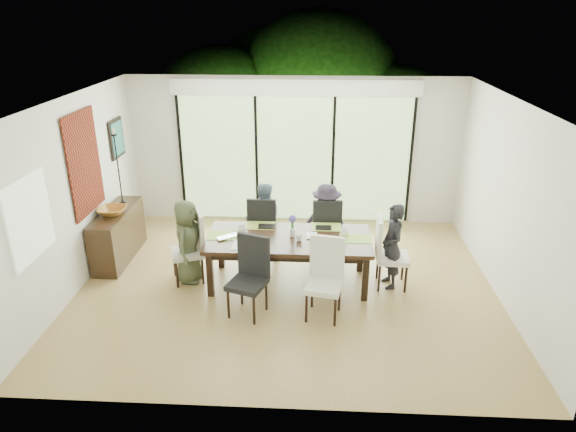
# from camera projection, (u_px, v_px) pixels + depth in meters

# --- Properties ---
(floor) EXTENTS (6.00, 5.00, 0.01)m
(floor) POSITION_uv_depth(u_px,v_px,m) (287.00, 285.00, 7.57)
(floor) COLOR olive
(floor) RESTS_ON ground
(ceiling) EXTENTS (6.00, 5.00, 0.01)m
(ceiling) POSITION_uv_depth(u_px,v_px,m) (287.00, 100.00, 6.53)
(ceiling) COLOR white
(ceiling) RESTS_ON wall_back
(wall_back) EXTENTS (6.00, 0.02, 2.70)m
(wall_back) POSITION_uv_depth(u_px,v_px,m) (295.00, 151.00, 9.37)
(wall_back) COLOR beige
(wall_back) RESTS_ON floor
(wall_front) EXTENTS (6.00, 0.02, 2.70)m
(wall_front) POSITION_uv_depth(u_px,v_px,m) (272.00, 295.00, 4.74)
(wall_front) COLOR silver
(wall_front) RESTS_ON floor
(wall_left) EXTENTS (0.02, 5.00, 2.70)m
(wall_left) POSITION_uv_depth(u_px,v_px,m) (73.00, 195.00, 7.20)
(wall_left) COLOR silver
(wall_left) RESTS_ON floor
(wall_right) EXTENTS (0.02, 5.00, 2.70)m
(wall_right) POSITION_uv_depth(u_px,v_px,m) (510.00, 204.00, 6.90)
(wall_right) COLOR beige
(wall_right) RESTS_ON floor
(glass_doors) EXTENTS (4.20, 0.02, 2.30)m
(glass_doors) POSITION_uv_depth(u_px,v_px,m) (295.00, 160.00, 9.39)
(glass_doors) COLOR #598C3F
(glass_doors) RESTS_ON wall_back
(blinds_header) EXTENTS (4.40, 0.06, 0.28)m
(blinds_header) POSITION_uv_depth(u_px,v_px,m) (295.00, 88.00, 8.88)
(blinds_header) COLOR white
(blinds_header) RESTS_ON wall_back
(mullion_a) EXTENTS (0.05, 0.04, 2.30)m
(mullion_a) POSITION_uv_depth(u_px,v_px,m) (181.00, 158.00, 9.49)
(mullion_a) COLOR black
(mullion_a) RESTS_ON wall_back
(mullion_b) EXTENTS (0.05, 0.04, 2.30)m
(mullion_b) POSITION_uv_depth(u_px,v_px,m) (257.00, 159.00, 9.41)
(mullion_b) COLOR black
(mullion_b) RESTS_ON wall_back
(mullion_c) EXTENTS (0.05, 0.04, 2.30)m
(mullion_c) POSITION_uv_depth(u_px,v_px,m) (333.00, 160.00, 9.34)
(mullion_c) COLOR black
(mullion_c) RESTS_ON wall_back
(mullion_d) EXTENTS (0.05, 0.04, 2.30)m
(mullion_d) POSITION_uv_depth(u_px,v_px,m) (410.00, 162.00, 9.27)
(mullion_d) COLOR black
(mullion_d) RESTS_ON wall_back
(side_window) EXTENTS (0.02, 0.90, 1.00)m
(side_window) POSITION_uv_depth(u_px,v_px,m) (30.00, 218.00, 6.04)
(side_window) COLOR #8CAD7F
(side_window) RESTS_ON wall_left
(deck) EXTENTS (6.00, 1.80, 0.10)m
(deck) POSITION_uv_depth(u_px,v_px,m) (296.00, 205.00, 10.72)
(deck) COLOR #543524
(deck) RESTS_ON ground
(rail_top) EXTENTS (6.00, 0.08, 0.06)m
(rail_top) POSITION_uv_depth(u_px,v_px,m) (298.00, 166.00, 11.23)
(rail_top) COLOR brown
(rail_top) RESTS_ON deck
(foliage_left) EXTENTS (3.20, 3.20, 3.20)m
(foliage_left) POSITION_uv_depth(u_px,v_px,m) (222.00, 116.00, 11.91)
(foliage_left) COLOR #14380F
(foliage_left) RESTS_ON ground
(foliage_mid) EXTENTS (4.00, 4.00, 4.00)m
(foliage_mid) POSITION_uv_depth(u_px,v_px,m) (317.00, 97.00, 12.21)
(foliage_mid) COLOR #14380F
(foliage_mid) RESTS_ON ground
(foliage_right) EXTENTS (2.80, 2.80, 2.80)m
(foliage_right) POSITION_uv_depth(u_px,v_px,m) (397.00, 127.00, 11.59)
(foliage_right) COLOR #14380F
(foliage_right) RESTS_ON ground
(foliage_far) EXTENTS (3.60, 3.60, 3.60)m
(foliage_far) POSITION_uv_depth(u_px,v_px,m) (278.00, 99.00, 12.98)
(foliage_far) COLOR #14380F
(foliage_far) RESTS_ON ground
(table_top) EXTENTS (2.36, 1.08, 0.06)m
(table_top) POSITION_uv_depth(u_px,v_px,m) (289.00, 239.00, 7.37)
(table_top) COLOR black
(table_top) RESTS_ON floor
(table_apron) EXTENTS (2.16, 0.88, 0.10)m
(table_apron) POSITION_uv_depth(u_px,v_px,m) (289.00, 245.00, 7.41)
(table_apron) COLOR black
(table_apron) RESTS_ON floor
(table_leg_fl) EXTENTS (0.09, 0.09, 0.68)m
(table_leg_fl) POSITION_uv_depth(u_px,v_px,m) (210.00, 274.00, 7.17)
(table_leg_fl) COLOR black
(table_leg_fl) RESTS_ON floor
(table_leg_fr) EXTENTS (0.09, 0.09, 0.68)m
(table_leg_fr) POSITION_uv_depth(u_px,v_px,m) (365.00, 278.00, 7.06)
(table_leg_fr) COLOR black
(table_leg_fr) RESTS_ON floor
(table_leg_bl) EXTENTS (0.09, 0.09, 0.68)m
(table_leg_bl) POSITION_uv_depth(u_px,v_px,m) (221.00, 247.00, 7.97)
(table_leg_bl) COLOR black
(table_leg_bl) RESTS_ON floor
(table_leg_br) EXTENTS (0.09, 0.09, 0.68)m
(table_leg_br) POSITION_uv_depth(u_px,v_px,m) (361.00, 251.00, 7.86)
(table_leg_br) COLOR black
(table_leg_br) RESTS_ON floor
(chair_left_end) EXTENTS (0.58, 0.58, 1.08)m
(chair_left_end) POSITION_uv_depth(u_px,v_px,m) (187.00, 247.00, 7.51)
(chair_left_end) COLOR beige
(chair_left_end) RESTS_ON floor
(chair_right_end) EXTENTS (0.47, 0.47, 1.08)m
(chair_right_end) POSITION_uv_depth(u_px,v_px,m) (393.00, 252.00, 7.36)
(chair_right_end) COLOR white
(chair_right_end) RESTS_ON floor
(chair_far_left) EXTENTS (0.47, 0.47, 1.08)m
(chair_far_left) POSITION_uv_depth(u_px,v_px,m) (264.00, 226.00, 8.24)
(chair_far_left) COLOR black
(chair_far_left) RESTS_ON floor
(chair_far_right) EXTENTS (0.48, 0.48, 1.08)m
(chair_far_right) POSITION_uv_depth(u_px,v_px,m) (326.00, 227.00, 8.19)
(chair_far_right) COLOR black
(chair_far_right) RESTS_ON floor
(chair_near_left) EXTENTS (0.58, 0.58, 1.08)m
(chair_near_left) POSITION_uv_depth(u_px,v_px,m) (247.00, 278.00, 6.66)
(chair_near_left) COLOR black
(chair_near_left) RESTS_ON floor
(chair_near_right) EXTENTS (0.53, 0.53, 1.08)m
(chair_near_right) POSITION_uv_depth(u_px,v_px,m) (324.00, 280.00, 6.61)
(chair_near_right) COLOR silver
(chair_near_right) RESTS_ON floor
(person_left_end) EXTENTS (0.44, 0.63, 1.27)m
(person_left_end) POSITION_uv_depth(u_px,v_px,m) (188.00, 241.00, 7.48)
(person_left_end) COLOR #404830
(person_left_end) RESTS_ON floor
(person_right_end) EXTENTS (0.48, 0.65, 1.27)m
(person_right_end) POSITION_uv_depth(u_px,v_px,m) (392.00, 246.00, 7.33)
(person_right_end) COLOR black
(person_right_end) RESTS_ON floor
(person_far_left) EXTENTS (0.66, 0.49, 1.27)m
(person_far_left) POSITION_uv_depth(u_px,v_px,m) (263.00, 221.00, 8.19)
(person_far_left) COLOR slate
(person_far_left) RESTS_ON floor
(person_far_right) EXTENTS (0.65, 0.47, 1.27)m
(person_far_right) POSITION_uv_depth(u_px,v_px,m) (326.00, 222.00, 8.14)
(person_far_right) COLOR #272030
(person_far_right) RESTS_ON floor
(placemat_left) EXTENTS (0.43, 0.31, 0.01)m
(placemat_left) POSITION_uv_depth(u_px,v_px,m) (223.00, 236.00, 7.41)
(placemat_left) COLOR #75A53B
(placemat_left) RESTS_ON table_top
(placemat_right) EXTENTS (0.43, 0.31, 0.01)m
(placemat_right) POSITION_uv_depth(u_px,v_px,m) (355.00, 239.00, 7.31)
(placemat_right) COLOR #85B841
(placemat_right) RESTS_ON table_top
(placemat_far_l) EXTENTS (0.43, 0.31, 0.01)m
(placemat_far_l) POSITION_uv_depth(u_px,v_px,m) (261.00, 225.00, 7.75)
(placemat_far_l) COLOR #91A73B
(placemat_far_l) RESTS_ON table_top
(placemat_far_r) EXTENTS (0.43, 0.31, 0.01)m
(placemat_far_r) POSITION_uv_depth(u_px,v_px,m) (327.00, 227.00, 7.70)
(placemat_far_r) COLOR #99C345
(placemat_far_r) RESTS_ON table_top
(placemat_paper) EXTENTS (0.43, 0.31, 0.01)m
(placemat_paper) POSITION_uv_depth(u_px,v_px,m) (248.00, 245.00, 7.11)
(placemat_paper) COLOR white
(placemat_paper) RESTS_ON table_top
(tablet_far_l) EXTENTS (0.26, 0.18, 0.01)m
(tablet_far_l) POSITION_uv_depth(u_px,v_px,m) (267.00, 226.00, 7.70)
(tablet_far_l) COLOR black
(tablet_far_l) RESTS_ON table_top
(tablet_far_r) EXTENTS (0.24, 0.17, 0.01)m
(tablet_far_r) POSITION_uv_depth(u_px,v_px,m) (323.00, 228.00, 7.66)
(tablet_far_r) COLOR black
(tablet_far_r) RESTS_ON table_top
(papers) EXTENTS (0.29, 0.22, 0.00)m
(papers) POSITION_uv_depth(u_px,v_px,m) (338.00, 240.00, 7.28)
(papers) COLOR white
(papers) RESTS_ON table_top
(platter_base) EXTENTS (0.26, 0.26, 0.02)m
(platter_base) POSITION_uv_depth(u_px,v_px,m) (248.00, 244.00, 7.11)
(platter_base) COLOR white
(platter_base) RESTS_ON table_top
(platter_snacks) EXTENTS (0.20, 0.20, 0.01)m
(platter_snacks) POSITION_uv_depth(u_px,v_px,m) (248.00, 243.00, 7.10)
(platter_snacks) COLOR orange
(platter_snacks) RESTS_ON table_top
(vase) EXTENTS (0.08, 0.08, 0.12)m
(vase) POSITION_uv_depth(u_px,v_px,m) (292.00, 232.00, 7.38)
(vase) COLOR silver
(vase) RESTS_ON table_top
(hyacinth_stems) EXTENTS (0.04, 0.04, 0.16)m
(hyacinth_stems) POSITION_uv_depth(u_px,v_px,m) (292.00, 225.00, 7.34)
(hyacinth_stems) COLOR #337226
(hyacinth_stems) RESTS_ON table_top
(hyacinth_blooms) EXTENTS (0.11, 0.11, 0.11)m
(hyacinth_blooms) POSITION_uv_depth(u_px,v_px,m) (292.00, 218.00, 7.30)
(hyacinth_blooms) COLOR #5346B0
(hyacinth_blooms) RESTS_ON table_top
(laptop) EXTENTS (0.38, 0.36, 0.03)m
(laptop) POSITION_uv_depth(u_px,v_px,m) (229.00, 238.00, 7.31)
(laptop) COLOR silver
(laptop) RESTS_ON table_top
(cup_a) EXTENTS (0.14, 0.14, 0.09)m
(cup_a) POSITION_uv_depth(u_px,v_px,m) (242.00, 229.00, 7.52)
(cup_a) COLOR white
(cup_a) RESTS_ON table_top
(cup_b) EXTENTS (0.13, 0.13, 0.09)m
(cup_b) POSITION_uv_depth(u_px,v_px,m) (299.00, 238.00, 7.25)
(cup_b) COLOR white
(cup_b) RESTS_ON table_top
(cup_c) EXTENTS (0.17, 0.17, 0.09)m
(cup_c) POSITION_uv_depth(u_px,v_px,m) (344.00, 233.00, 7.40)
(cup_c) COLOR white
(cup_c) RESTS_ON table_top
(book) EXTENTS (0.18, 0.23, 0.02)m
(book) POSITION_uv_depth(u_px,v_px,m) (306.00, 236.00, 7.39)
(book) COLOR white
(book) RESTS_ON table_top
(sideboard) EXTENTS (0.41, 1.44, 0.81)m
(sideboard) POSITION_uv_depth(u_px,v_px,m) (118.00, 235.00, 8.23)
(sideboard) COLOR black
(sideboard) RESTS_ON floor
(bowl) EXTENTS (0.43, 0.43, 0.10)m
(bowl) POSITION_uv_depth(u_px,v_px,m) (112.00, 211.00, 7.97)
(bowl) COLOR #956020
(bowl) RESTS_ON sideboard
(candlestick_base) EXTENTS (0.09, 0.09, 0.04)m
(candlestick_base) POSITION_uv_depth(u_px,v_px,m) (123.00, 203.00, 8.39)
(candlestick_base) COLOR black
(candlestick_base) RESTS_ON sideboard
(candlestick_shaft) EXTENTS (0.02, 0.02, 1.13)m
(candlestick_shaft) POSITION_uv_depth(u_px,v_px,m) (118.00, 169.00, 8.18)
(candlestick_shaft) COLOR black
(candlestick_shaft) RESTS_ON sideboard
(candlestick_pan) EXTENTS (0.09, 0.09, 0.03)m
(candlestick_pan) POSITION_uv_depth(u_px,v_px,m) (114.00, 135.00, 7.96)
(candlestick_pan) COLOR black
(candlestick_pan) RESTS_ON sideboard
(candle) EXTENTS (0.03, 0.03, 0.09)m
(candle) POSITION_uv_depth(u_px,v_px,m) (113.00, 131.00, 7.94)
(candle) COLOR silver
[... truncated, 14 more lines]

